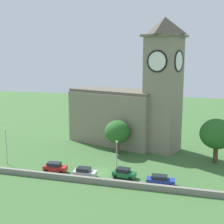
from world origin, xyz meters
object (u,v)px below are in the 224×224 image
at_px(church, 130,107).
at_px(tree_riverside_east, 217,134).
at_px(car_blue, 160,180).
at_px(streetlamp_west_end, 6,140).
at_px(streetlamp_west_mid, 117,151).
at_px(car_green, 124,173).
at_px(car_red, 55,167).
at_px(tree_by_tower, 117,132).
at_px(car_silver, 85,172).

relative_size(church, tree_riverside_east, 3.29).
xyz_separation_m(car_blue, streetlamp_west_end, (-31.26, 2.23, 4.08)).
bearing_deg(streetlamp_west_mid, car_green, -44.18).
bearing_deg(car_red, tree_by_tower, 59.44).
bearing_deg(car_blue, car_silver, -179.38).
height_order(church, tree_by_tower, church).
relative_size(church, tree_by_tower, 3.97).
bearing_deg(car_red, streetlamp_west_end, 172.14).
bearing_deg(streetlamp_west_end, car_green, -1.87).
xyz_separation_m(tree_riverside_east, tree_by_tower, (-20.96, 0.38, -1.05)).
height_order(car_green, tree_by_tower, tree_by_tower).
distance_m(church, streetlamp_west_end, 29.52).
relative_size(car_red, tree_riverside_east, 0.49).
relative_size(car_green, streetlamp_west_end, 0.56).
bearing_deg(tree_riverside_east, car_silver, -147.53).
bearing_deg(streetlamp_west_mid, tree_riverside_east, 32.33).
bearing_deg(streetlamp_west_end, car_silver, -7.68).
bearing_deg(car_silver, streetlamp_west_end, 172.32).
xyz_separation_m(church, streetlamp_west_mid, (1.76, -19.28, -5.24)).
relative_size(tree_riverside_east, tree_by_tower, 1.21).
height_order(car_blue, streetlamp_west_mid, streetlamp_west_mid).
distance_m(church, tree_riverside_east, 21.59).
xyz_separation_m(church, car_silver, (-3.37, -22.61, -8.63)).
bearing_deg(car_red, tree_riverside_east, 25.35).
relative_size(church, car_red, 6.75).
bearing_deg(church, car_red, -113.82).
distance_m(car_silver, streetlamp_west_end, 18.25).
bearing_deg(car_red, streetlamp_west_mid, 12.49).
bearing_deg(tree_by_tower, church, 81.13).
bearing_deg(car_blue, streetlamp_west_mid, 159.49).
distance_m(car_red, tree_by_tower, 17.10).
bearing_deg(streetlamp_west_mid, car_silver, -147.02).
xyz_separation_m(church, car_green, (3.56, -21.03, -8.62)).
xyz_separation_m(car_red, tree_by_tower, (8.46, 14.32, 3.98)).
height_order(car_green, tree_riverside_east, tree_riverside_east).
distance_m(car_silver, tree_riverside_east, 27.93).
bearing_deg(car_green, streetlamp_west_end, 178.13).
bearing_deg(streetlamp_west_mid, tree_by_tower, 103.93).
relative_size(car_blue, streetlamp_west_end, 0.65).
bearing_deg(tree_riverside_east, church, 158.33).
height_order(streetlamp_west_mid, tree_by_tower, tree_by_tower).
xyz_separation_m(car_red, tree_riverside_east, (29.42, 13.94, 5.02)).
distance_m(streetlamp_west_mid, tree_riverside_east, 21.41).
relative_size(church, streetlamp_west_end, 3.98).
xyz_separation_m(streetlamp_west_mid, tree_by_tower, (-2.93, 11.80, 0.65)).
relative_size(car_red, car_silver, 1.04).
relative_size(church, car_silver, 7.03).
bearing_deg(tree_riverside_east, car_green, -140.95).
height_order(streetlamp_west_end, streetlamp_west_mid, streetlamp_west_end).
relative_size(streetlamp_west_end, tree_by_tower, 1.00).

